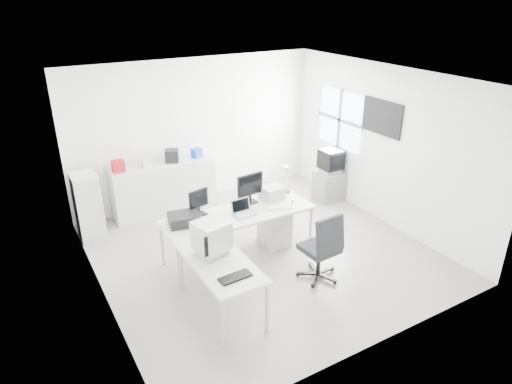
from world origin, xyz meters
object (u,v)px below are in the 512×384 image
crt_tv (331,161)px  filing_cabinet (88,206)px  sideboard (164,188)px  laser_printer (272,192)px  inkjet_printer (185,219)px  office_chair (320,245)px  lcd_monitor_large (250,189)px  tv_cabinet (329,186)px  side_desk (222,287)px  crt_monitor (211,237)px  laptop (244,210)px  drawer_pedestal (274,227)px  main_desk (239,235)px  lcd_monitor_small (199,203)px

crt_tv → filing_cabinet: 4.59m
sideboard → laser_printer: bearing=-57.5°
inkjet_printer → office_chair: (1.57, -1.23, -0.29)m
crt_tv → inkjet_printer: bearing=-166.0°
lcd_monitor_large → inkjet_printer: bearing=-179.2°
tv_cabinet → crt_tv: bearing=0.0°
lcd_monitor_large → tv_cabinet: lcd_monitor_large is taller
sideboard → filing_cabinet: 1.49m
side_desk → crt_monitor: (0.00, 0.25, 0.62)m
inkjet_printer → laptop: laptop is taller
drawer_pedestal → lcd_monitor_large: (-0.35, 0.20, 0.70)m
inkjet_printer → tv_cabinet: (3.43, 0.86, -0.53)m
drawer_pedestal → inkjet_printer: inkjet_printer is taller
crt_tv → lcd_monitor_large: bearing=-162.5°
main_desk → lcd_monitor_small: lcd_monitor_small is taller
side_desk → lcd_monitor_small: bearing=77.5°
sideboard → main_desk: bearing=-77.7°
lcd_monitor_small → office_chair: size_ratio=0.39×
office_chair → tv_cabinet: size_ratio=1.82×
laser_printer → filing_cabinet: 3.11m
lcd_monitor_large → laptop: bearing=-136.9°
sideboard → filing_cabinet: size_ratio=1.67×
inkjet_printer → filing_cabinet: filing_cabinet is taller
crt_monitor → filing_cabinet: (-1.07, 2.66, -0.41)m
side_desk → tv_cabinet: bearing=30.9°
inkjet_printer → crt_monitor: bearing=-79.2°
lcd_monitor_large → office_chair: (0.37, -1.38, -0.45)m
inkjet_printer → filing_cabinet: (-1.07, 1.71, -0.25)m
laser_printer → lcd_monitor_large: bearing=169.5°
filing_cabinet → lcd_monitor_large: bearing=-34.5°
lcd_monitor_small → tv_cabinet: (3.13, 0.71, -0.66)m
lcd_monitor_large → laptop: 0.48m
laser_printer → crt_monitor: crt_monitor is taller
side_desk → drawer_pedestal: bearing=36.6°
drawer_pedestal → laser_printer: laser_printer is taller
main_desk → crt_tv: crt_tv is taller
lcd_monitor_small → laser_printer: 1.30m
laptop → inkjet_printer: bearing=164.7°
lcd_monitor_large → filing_cabinet: (-2.27, 1.56, -0.41)m
crt_monitor → inkjet_printer: bearing=77.5°
crt_monitor → drawer_pedestal: bearing=17.6°
crt_tv → sideboard: (-3.05, 1.17, -0.34)m
tv_cabinet → sideboard: bearing=159.0°
lcd_monitor_small → crt_tv: (3.13, 0.71, -0.14)m
main_desk → lcd_monitor_small: (-0.55, 0.25, 0.59)m
crt_monitor → main_desk: bearing=32.5°
drawer_pedestal → laser_printer: bearing=73.6°
sideboard → filing_cabinet: bearing=-167.7°
laser_printer → office_chair: size_ratio=0.33×
lcd_monitor_large → laptop: lcd_monitor_large is taller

